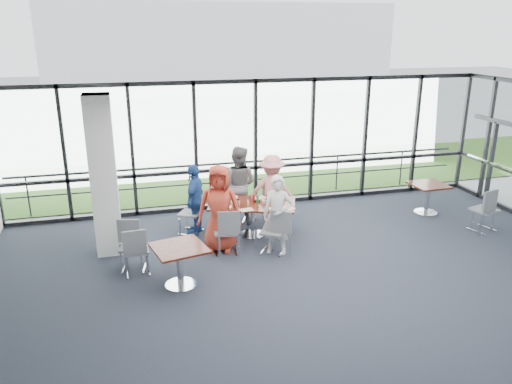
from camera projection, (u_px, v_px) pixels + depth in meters
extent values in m
cube|color=#212832|center=(332.00, 302.00, 8.36)|extent=(12.00, 10.00, 0.02)
cube|color=silver|center=(342.00, 111.00, 7.35)|extent=(12.00, 10.00, 0.04)
cube|color=white|center=(255.00, 144.00, 12.44)|extent=(12.00, 0.10, 3.20)
cube|color=black|center=(491.00, 162.00, 12.93)|extent=(0.12, 1.60, 2.10)
cube|color=white|center=(104.00, 177.00, 9.73)|extent=(0.50, 0.50, 3.20)
cube|color=gray|center=(219.00, 159.00, 17.54)|extent=(80.00, 70.00, 0.02)
cube|color=#205219|center=(231.00, 173.00, 15.69)|extent=(80.00, 5.00, 0.01)
cube|color=white|center=(215.00, 47.00, 37.76)|extent=(24.00, 10.00, 6.00)
cylinder|color=#2D2D33|center=(250.00, 180.00, 13.34)|extent=(12.00, 0.06, 0.06)
cube|color=#360B0A|center=(252.00, 204.00, 10.80)|extent=(2.06, 1.57, 0.04)
cylinder|color=silver|center=(252.00, 220.00, 10.92)|extent=(0.12, 0.12, 0.71)
cylinder|color=silver|center=(253.00, 234.00, 11.03)|extent=(0.56, 0.56, 0.03)
cube|color=#360B0A|center=(179.00, 248.00, 8.65)|extent=(1.04, 1.04, 0.04)
cylinder|color=silver|center=(180.00, 267.00, 8.77)|extent=(0.12, 0.12, 0.71)
cube|color=#360B0A|center=(429.00, 185.00, 12.12)|extent=(0.84, 0.84, 0.04)
cylinder|color=silver|center=(427.00, 199.00, 12.24)|extent=(0.12, 0.12, 0.71)
imported|color=#AE3322|center=(219.00, 209.00, 10.03)|extent=(1.02, 0.83, 1.81)
imported|color=silver|center=(277.00, 215.00, 9.93)|extent=(0.72, 0.65, 1.62)
imported|color=slate|center=(238.00, 184.00, 11.59)|extent=(1.03, 0.92, 1.80)
imported|color=pink|center=(272.00, 190.00, 11.46)|extent=(1.18, 0.89, 1.64)
imported|color=#244C98|center=(195.00, 199.00, 10.92)|extent=(0.86, 1.06, 1.59)
cylinder|color=white|center=(226.00, 207.00, 10.56)|extent=(0.26, 0.26, 0.01)
cylinder|color=white|center=(276.00, 209.00, 10.44)|extent=(0.28, 0.28, 0.01)
cylinder|color=white|center=(232.00, 197.00, 11.16)|extent=(0.28, 0.28, 0.01)
cylinder|color=white|center=(273.00, 198.00, 11.10)|extent=(0.24, 0.24, 0.01)
cylinder|color=white|center=(217.00, 202.00, 10.86)|extent=(0.24, 0.24, 0.01)
cylinder|color=white|center=(238.00, 203.00, 10.58)|extent=(0.07, 0.07, 0.15)
cylinder|color=white|center=(266.00, 203.00, 10.58)|extent=(0.07, 0.07, 0.14)
cylinder|color=white|center=(256.00, 197.00, 11.00)|extent=(0.07, 0.07, 0.13)
cylinder|color=white|center=(222.00, 202.00, 10.67)|extent=(0.07, 0.07, 0.14)
cube|color=white|center=(246.00, 210.00, 10.40)|extent=(0.31, 0.24, 0.00)
cube|color=white|center=(288.00, 208.00, 10.49)|extent=(0.32, 0.33, 0.00)
cube|color=white|center=(259.00, 198.00, 11.14)|extent=(0.34, 0.29, 0.00)
cube|color=black|center=(257.00, 201.00, 10.87)|extent=(0.10, 0.07, 0.04)
cylinder|color=maroon|center=(254.00, 198.00, 10.83)|extent=(0.06, 0.06, 0.18)
cylinder|color=#237137|center=(258.00, 199.00, 10.75)|extent=(0.05, 0.05, 0.20)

